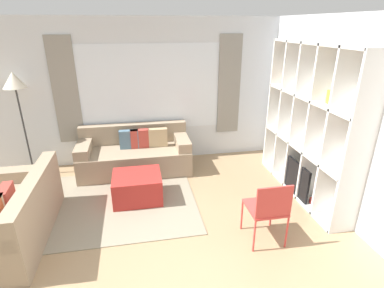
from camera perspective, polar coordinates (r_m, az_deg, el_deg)
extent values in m
plane|color=#9E7F5B|center=(3.54, -3.07, -24.55)|extent=(16.00, 16.00, 0.00)
cube|color=silver|center=(5.80, -7.77, 9.63)|extent=(6.09, 0.07, 2.70)
cube|color=white|center=(5.74, -7.80, 10.52)|extent=(2.69, 0.01, 1.60)
cube|color=gray|center=(5.85, -22.96, 9.23)|extent=(0.44, 0.03, 1.90)
cube|color=gray|center=(6.00, 7.09, 11.04)|extent=(0.44, 0.03, 1.90)
cube|color=silver|center=(5.03, 23.18, 6.18)|extent=(0.07, 4.41, 2.70)
cube|color=gray|center=(4.88, -17.38, -10.83)|extent=(2.95, 2.02, 0.01)
cube|color=silver|center=(4.96, 23.19, 3.76)|extent=(0.02, 2.15, 2.34)
cube|color=white|center=(4.05, 29.15, -1.15)|extent=(0.37, 0.04, 2.34)
cube|color=white|center=(4.36, 25.73, 1.00)|extent=(0.37, 0.04, 2.34)
cube|color=white|center=(4.69, 22.77, 2.86)|extent=(0.37, 0.04, 2.34)
cube|color=white|center=(5.04, 20.20, 4.46)|extent=(0.37, 0.04, 2.34)
cube|color=white|center=(5.39, 17.96, 5.84)|extent=(0.37, 0.04, 2.34)
cube|color=white|center=(5.76, 15.99, 7.04)|extent=(0.37, 0.04, 2.34)
cube|color=white|center=(5.31, 19.73, -8.17)|extent=(0.37, 2.15, 0.04)
cube|color=white|center=(4.99, 20.83, -0.56)|extent=(0.37, 2.15, 0.04)
cube|color=white|center=(4.77, 22.09, 8.13)|extent=(0.37, 2.15, 0.04)
cube|color=white|center=(4.67, 23.46, 17.20)|extent=(0.37, 2.15, 0.04)
cube|color=black|center=(5.03, 19.29, -6.21)|extent=(0.04, 0.69, 0.53)
cube|color=black|center=(5.15, 19.14, -8.62)|extent=(0.10, 0.24, 0.03)
cylinder|color=red|center=(4.98, 21.96, -9.95)|extent=(0.10, 0.10, 0.07)
cube|color=#388947|center=(5.27, 19.65, -7.55)|extent=(0.10, 0.10, 0.10)
cube|color=gold|center=(4.41, 24.84, 8.13)|extent=(0.07, 0.07, 0.18)
cylinder|color=orange|center=(5.46, 17.39, 10.97)|extent=(0.10, 0.10, 0.09)
cylinder|color=white|center=(5.64, 16.49, 3.66)|extent=(0.07, 0.07, 0.17)
cube|color=gray|center=(5.64, -10.72, -3.01)|extent=(1.99, 0.87, 0.45)
cube|color=gray|center=(5.81, -11.05, 2.05)|extent=(1.99, 0.18, 0.37)
cube|color=gray|center=(5.61, -19.90, -0.70)|extent=(0.24, 0.81, 0.18)
cube|color=gray|center=(5.57, -1.95, 0.54)|extent=(0.24, 0.81, 0.18)
cube|color=slate|center=(5.56, -11.91, 0.88)|extent=(0.34, 0.12, 0.34)
cube|color=#AD3D33|center=(5.55, -9.88, 1.03)|extent=(0.35, 0.14, 0.34)
cube|color=tan|center=(5.56, -6.50, 1.26)|extent=(0.34, 0.13, 0.34)
cube|color=gray|center=(4.53, -31.20, -12.79)|extent=(0.87, 1.76, 0.45)
cube|color=gray|center=(4.21, -27.85, -8.20)|extent=(0.18, 1.76, 0.37)
cube|color=gray|center=(5.01, -29.15, -5.00)|extent=(0.81, 0.24, 0.18)
cube|color=#AD3D33|center=(4.24, -31.80, -9.09)|extent=(0.15, 0.35, 0.34)
cube|color=#A82823|center=(4.77, -10.35, -8.07)|extent=(0.73, 0.64, 0.42)
cylinder|color=black|center=(6.24, -27.85, -4.97)|extent=(0.26, 0.26, 0.02)
cylinder|color=#2D2D30|center=(5.96, -29.18, 1.88)|extent=(0.03, 0.03, 1.56)
cone|color=beige|center=(5.76, -30.86, 10.42)|extent=(0.37, 0.37, 0.26)
cylinder|color=#CC3D38|center=(4.26, 14.88, -12.34)|extent=(0.02, 0.02, 0.44)
cylinder|color=#CC3D38|center=(4.11, 9.48, -13.19)|extent=(0.02, 0.02, 0.44)
cylinder|color=#CC3D38|center=(3.95, 17.60, -15.72)|extent=(0.02, 0.02, 0.44)
cylinder|color=#CC3D38|center=(3.79, 11.77, -16.85)|extent=(0.02, 0.02, 0.44)
cube|color=#CC3D38|center=(3.89, 13.74, -11.70)|extent=(0.44, 0.46, 0.02)
cube|color=#CC3D38|center=(3.62, 15.38, -10.66)|extent=(0.44, 0.02, 0.40)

